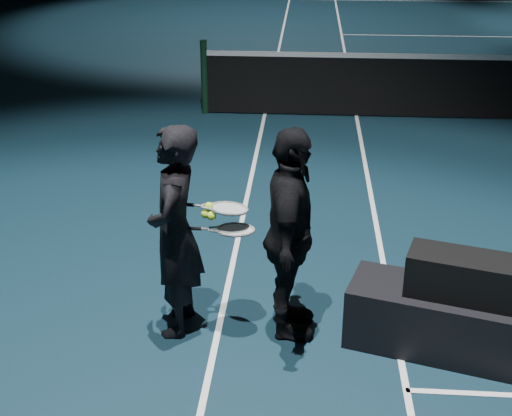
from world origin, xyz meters
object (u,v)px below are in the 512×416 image
at_px(player_b, 290,236).
at_px(racket_lower, 235,230).
at_px(tennis_balls, 209,212).
at_px(racket_bag, 464,276).
at_px(player_a, 175,232).
at_px(racket_upper, 229,208).
at_px(player_bench, 458,324).

bearing_deg(player_b, racket_lower, 91.05).
relative_size(player_b, tennis_balls, 13.76).
xyz_separation_m(racket_bag, player_a, (-2.10, 0.17, 0.19)).
height_order(racket_bag, player_a, player_a).
distance_m(racket_bag, player_a, 2.11).
distance_m(racket_bag, racket_lower, 1.67).
distance_m(racket_lower, tennis_balls, 0.24).
bearing_deg(player_b, racket_bag, -97.49).
bearing_deg(racket_bag, player_a, -168.08).
bearing_deg(player_b, racket_upper, 85.97).
height_order(player_a, tennis_balls, player_a).
height_order(player_bench, racket_lower, racket_lower).
xyz_separation_m(player_bench, racket_lower, (-1.65, 0.17, 0.62)).
relative_size(player_bench, racket_lower, 2.35).
height_order(player_bench, player_b, player_b).
bearing_deg(player_a, racket_lower, 91.80).
bearing_deg(racket_upper, player_bench, -11.62).
relative_size(player_b, racket_upper, 2.43).
bearing_deg(player_a, racket_upper, 97.51).
bearing_deg(tennis_balls, racket_lower, -0.99).
relative_size(player_a, racket_lower, 2.43).
bearing_deg(racket_bag, player_bench, 0.00).
distance_m(player_b, racket_lower, 0.40).
xyz_separation_m(player_bench, player_a, (-2.10, 0.17, 0.59)).
distance_m(racket_bag, tennis_balls, 1.89).
bearing_deg(player_b, tennis_balls, 90.57).
xyz_separation_m(racket_bag, player_b, (-1.25, 0.18, 0.19)).
distance_m(player_bench, player_a, 2.19).
height_order(player_bench, racket_upper, racket_upper).
distance_m(racket_bag, player_b, 1.28).
height_order(racket_bag, racket_upper, racket_upper).
distance_m(player_a, racket_upper, 0.44).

